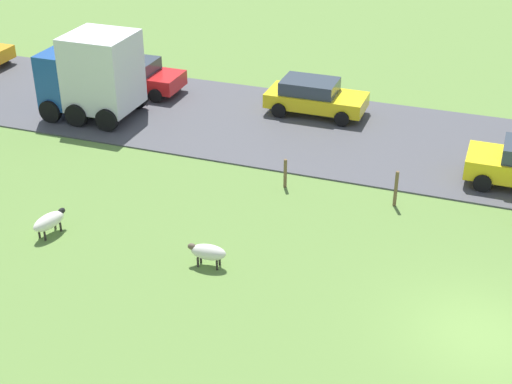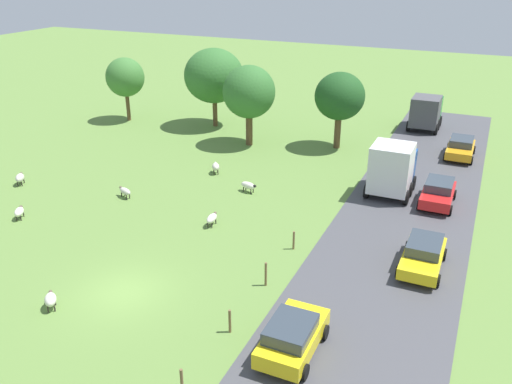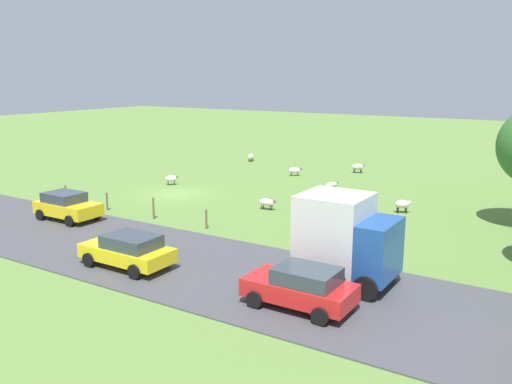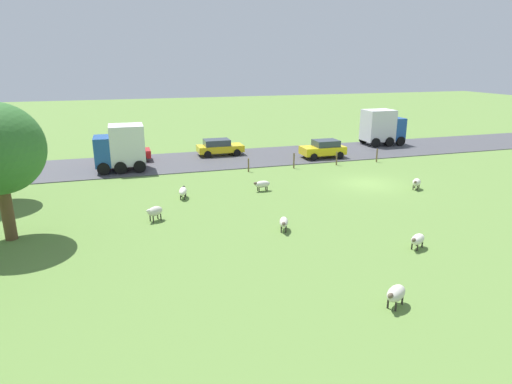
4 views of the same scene
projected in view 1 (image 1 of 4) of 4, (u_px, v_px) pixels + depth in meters
name	position (u px, v px, depth m)	size (l,w,h in m)	color
ground_plane	(480.00, 335.00, 19.13)	(160.00, 160.00, 0.00)	olive
road_strip	(505.00, 158.00, 28.21)	(8.00, 80.00, 0.06)	#47474C
sheep_4	(208.00, 252.00, 21.68)	(0.55, 1.21, 0.72)	silver
sheep_5	(49.00, 221.00, 23.23)	(1.33, 0.76, 0.73)	silver
fence_post_2	(396.00, 189.00, 24.78)	(0.12, 0.12, 1.29)	brown
fence_post_3	(285.00, 173.00, 26.00)	(0.12, 0.12, 1.09)	brown
truck_1	(93.00, 74.00, 30.99)	(2.89, 3.85, 3.63)	#1E4C99
car_1	(314.00, 96.00, 31.72)	(2.13, 4.26, 1.49)	yellow
car_2	(137.00, 75.00, 34.00)	(2.12, 4.04, 1.54)	red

